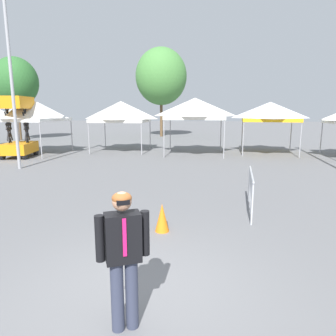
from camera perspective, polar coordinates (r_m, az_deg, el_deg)
name	(u,v)px	position (r m, az deg, el deg)	size (l,w,h in m)	color
ground_plane	(138,294)	(4.95, -5.72, -22.43)	(140.00, 140.00, 0.00)	slate
canopy_tent_far_right	(31,110)	(20.71, -24.29, 9.90)	(3.80, 3.80, 3.40)	#9E9EA3
canopy_tent_right_of_center	(121,112)	(20.50, -8.78, 10.37)	(3.57, 3.57, 3.25)	#9E9EA3
canopy_tent_behind_right	(195,109)	(18.90, 5.07, 10.99)	(3.63, 3.63, 3.41)	#9E9EA3
canopy_tent_behind_center	(270,112)	(20.10, 18.53, 9.95)	(3.56, 3.56, 3.18)	#9E9EA3
scissor_lift	(19,139)	(19.57, -26.14, 4.97)	(1.83, 2.53, 3.44)	black
person_foreground	(123,252)	(3.84, -8.34, -15.23)	(0.60, 0.39, 1.78)	#33384C
light_pole_near_lift	(9,51)	(15.84, -27.60, 18.87)	(0.36, 0.36, 9.34)	#9E9EA3
tree_behind_tents_right	(161,77)	(31.55, -1.29, 16.71)	(5.06, 5.06, 8.72)	brown
tree_behind_tents_center	(15,82)	(30.92, -26.62, 14.18)	(3.88, 3.88, 7.25)	brown
crowd_barrier_by_lift	(251,185)	(8.43, 15.26, -2.99)	(0.23, 2.10, 1.08)	#B7BABF
traffic_cone_lot_center	(162,218)	(6.96, -1.11, -9.24)	(0.32, 0.32, 0.65)	orange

